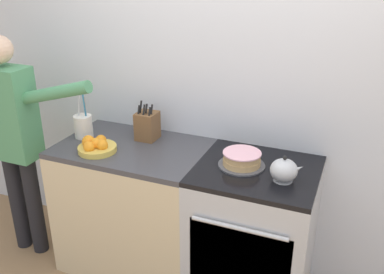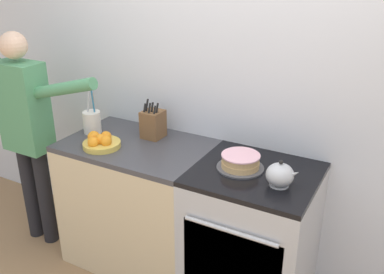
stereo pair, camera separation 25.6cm
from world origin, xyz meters
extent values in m
cube|color=silver|center=(0.00, 0.67, 1.30)|extent=(8.00, 0.04, 2.60)
cube|color=beige|center=(-0.60, 0.33, 0.44)|extent=(0.97, 0.65, 0.89)
cube|color=#3D3D42|center=(-0.60, 0.33, 0.91)|extent=(0.97, 0.65, 0.03)
cube|color=#B7BABF|center=(0.24, 0.33, 0.45)|extent=(0.72, 0.65, 0.89)
cube|color=black|center=(0.24, 0.01, 0.47)|extent=(0.59, 0.01, 0.49)
cylinder|color=#B7BABF|center=(0.24, -0.02, 0.73)|extent=(0.54, 0.02, 0.02)
cube|color=black|center=(0.24, 0.33, 0.91)|extent=(0.72, 0.65, 0.03)
cylinder|color=#4C4C51|center=(0.15, 0.33, 0.93)|extent=(0.28, 0.28, 0.01)
cylinder|color=tan|center=(0.15, 0.33, 0.95)|extent=(0.22, 0.22, 0.04)
cylinder|color=tan|center=(0.15, 0.33, 0.99)|extent=(0.22, 0.22, 0.04)
cylinder|color=#EFB2C1|center=(0.15, 0.33, 1.01)|extent=(0.23, 0.23, 0.01)
cylinder|color=#B7BABF|center=(0.41, 0.24, 0.93)|extent=(0.11, 0.11, 0.01)
ellipsoid|color=#B7BABF|center=(0.41, 0.24, 0.99)|extent=(0.15, 0.15, 0.13)
cone|color=#B7BABF|center=(0.48, 0.24, 1.01)|extent=(0.08, 0.03, 0.07)
sphere|color=black|center=(0.41, 0.24, 1.07)|extent=(0.02, 0.02, 0.02)
cube|color=brown|center=(-0.56, 0.48, 1.02)|extent=(0.13, 0.14, 0.19)
cylinder|color=black|center=(-0.60, 0.44, 1.14)|extent=(0.01, 0.03, 0.06)
cylinder|color=black|center=(-0.56, 0.44, 1.14)|extent=(0.01, 0.03, 0.07)
cylinder|color=black|center=(-0.52, 0.44, 1.14)|extent=(0.01, 0.03, 0.06)
cylinder|color=black|center=(-0.60, 0.47, 1.15)|extent=(0.01, 0.04, 0.08)
cylinder|color=black|center=(-0.56, 0.47, 1.14)|extent=(0.01, 0.03, 0.06)
cylinder|color=black|center=(-0.52, 0.47, 1.14)|extent=(0.01, 0.03, 0.07)
cylinder|color=silver|center=(-0.98, 0.34, 1.00)|extent=(0.12, 0.12, 0.15)
cylinder|color=teal|center=(-0.96, 0.34, 1.11)|extent=(0.02, 0.04, 0.27)
cylinder|color=#A37A51|center=(-0.96, 0.35, 1.10)|extent=(0.02, 0.03, 0.24)
cylinder|color=#B7BABF|center=(-1.00, 0.34, 1.11)|extent=(0.02, 0.07, 0.27)
cylinder|color=gold|center=(-0.76, 0.17, 0.94)|extent=(0.24, 0.24, 0.04)
sphere|color=orange|center=(-0.77, 0.22, 0.98)|extent=(0.07, 0.07, 0.07)
sphere|color=orange|center=(-0.78, 0.11, 0.98)|extent=(0.07, 0.07, 0.07)
sphere|color=orange|center=(-0.71, 0.16, 0.98)|extent=(0.07, 0.07, 0.07)
sphere|color=orange|center=(-0.76, 0.16, 0.98)|extent=(0.08, 0.08, 0.08)
sphere|color=orange|center=(-0.82, 0.17, 0.98)|extent=(0.08, 0.08, 0.08)
cylinder|color=black|center=(-1.51, 0.15, 0.39)|extent=(0.11, 0.11, 0.78)
cylinder|color=black|center=(-1.35, 0.15, 0.39)|extent=(0.11, 0.11, 0.78)
cube|color=#4C8E60|center=(-1.43, 0.15, 1.10)|extent=(0.34, 0.20, 0.64)
cylinder|color=#4C8E60|center=(-1.03, 0.15, 1.29)|extent=(0.55, 0.08, 0.22)
camera|label=1|loc=(0.74, -1.88, 2.09)|focal=40.00mm
camera|label=2|loc=(0.97, -1.77, 2.09)|focal=40.00mm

